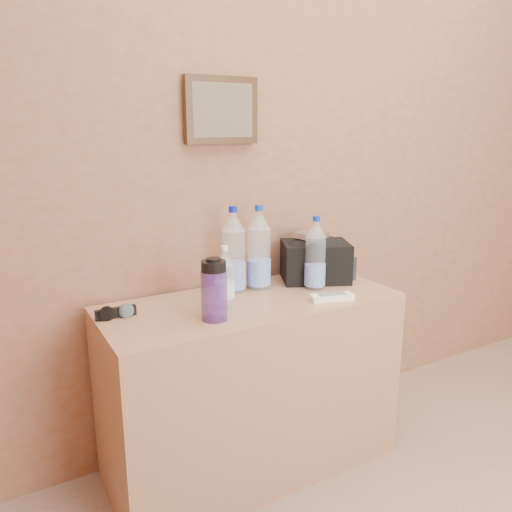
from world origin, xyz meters
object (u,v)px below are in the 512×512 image
(nalgene_bottle, at_px, (214,290))
(pet_large_d, at_px, (315,257))
(pet_large_b, at_px, (233,254))
(pet_small, at_px, (225,281))
(toiletry_bag, at_px, (315,259))
(sunglasses, at_px, (116,313))
(pet_large_c, at_px, (259,252))
(foil_packet, at_px, (311,235))
(dresser, at_px, (252,385))
(ac_remote, at_px, (332,297))

(nalgene_bottle, bearing_deg, pet_large_d, 12.41)
(pet_large_b, bearing_deg, pet_large_d, -22.82)
(pet_small, xyz_separation_m, toiletry_bag, (0.49, 0.12, -0.01))
(pet_small, bearing_deg, sunglasses, 164.28)
(pet_small, distance_m, toiletry_bag, 0.50)
(nalgene_bottle, bearing_deg, pet_large_c, 36.52)
(nalgene_bottle, relative_size, foil_packet, 1.84)
(dresser, bearing_deg, pet_small, -167.43)
(pet_small, distance_m, ac_remote, 0.42)
(pet_large_c, distance_m, pet_large_d, 0.23)
(pet_large_b, xyz_separation_m, ac_remote, (0.27, -0.28, -0.14))
(pet_large_c, xyz_separation_m, toiletry_bag, (0.26, -0.02, -0.06))
(toiletry_bag, bearing_deg, pet_large_c, -160.92)
(dresser, bearing_deg, toiletry_bag, 14.34)
(pet_large_d, distance_m, pet_small, 0.42)
(nalgene_bottle, distance_m, toiletry_bag, 0.60)
(pet_large_b, xyz_separation_m, toiletry_bag, (0.37, -0.04, -0.06))
(sunglasses, bearing_deg, ac_remote, -14.14)
(ac_remote, height_order, foil_packet, foil_packet)
(pet_large_b, distance_m, sunglasses, 0.50)
(pet_small, xyz_separation_m, nalgene_bottle, (-0.08, -0.08, 0.00))
(pet_large_b, bearing_deg, toiletry_bag, -5.63)
(pet_large_b, xyz_separation_m, pet_large_c, (0.11, -0.01, -0.00))
(toiletry_bag, bearing_deg, pet_large_d, -102.51)
(toiletry_bag, distance_m, foil_packet, 0.11)
(pet_large_d, height_order, toiletry_bag, pet_large_d)
(pet_large_c, xyz_separation_m, ac_remote, (0.17, -0.27, -0.14))
(dresser, bearing_deg, nalgene_bottle, -152.11)
(pet_large_b, bearing_deg, ac_remote, -45.41)
(dresser, distance_m, pet_large_b, 0.52)
(ac_remote, bearing_deg, dresser, 167.15)
(dresser, relative_size, pet_large_d, 3.82)
(pet_large_d, height_order, pet_small, pet_large_d)
(pet_large_d, bearing_deg, dresser, -179.58)
(pet_large_b, bearing_deg, dresser, -86.70)
(pet_large_d, distance_m, nalgene_bottle, 0.51)
(pet_large_b, xyz_separation_m, pet_large_d, (0.30, -0.13, -0.02))
(pet_small, relative_size, ac_remote, 1.41)
(pet_small, height_order, sunglasses, pet_small)
(foil_packet, bearing_deg, pet_small, -164.73)
(pet_large_d, xyz_separation_m, pet_small, (-0.42, -0.03, -0.03))
(dresser, distance_m, pet_large_c, 0.53)
(nalgene_bottle, height_order, toiletry_bag, nalgene_bottle)
(pet_large_d, xyz_separation_m, sunglasses, (-0.78, 0.07, -0.11))
(pet_large_b, relative_size, pet_large_c, 1.00)
(dresser, xyz_separation_m, nalgene_bottle, (-0.20, -0.11, 0.46))
(pet_small, height_order, foil_packet, pet_small)
(ac_remote, bearing_deg, toiletry_bag, 84.34)
(ac_remote, height_order, toiletry_bag, toiletry_bag)
(ac_remote, bearing_deg, sunglasses, 179.77)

